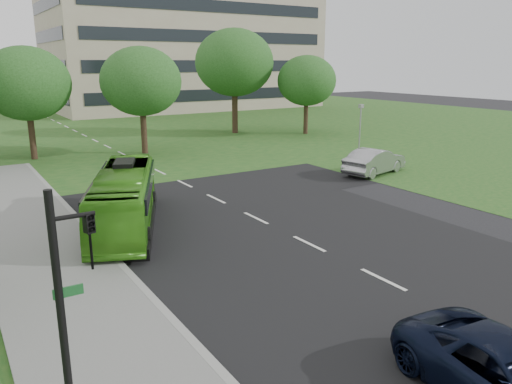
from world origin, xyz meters
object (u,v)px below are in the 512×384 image
at_px(sedan, 375,161).
at_px(traffic_light, 70,306).
at_px(camera_pole, 360,123).
at_px(office_building, 184,26).
at_px(tree_park_c, 141,81).
at_px(tree_park_b, 26,84).
at_px(bus, 124,198).
at_px(tree_park_d, 234,63).
at_px(tree_park_e, 307,81).

relative_size(sedan, traffic_light, 1.00).
bearing_deg(camera_pole, office_building, 70.33).
relative_size(tree_park_c, traffic_light, 1.63).
bearing_deg(traffic_light, tree_park_c, 47.04).
height_order(traffic_light, camera_pole, traffic_light).
bearing_deg(tree_park_b, bus, -87.72).
relative_size(tree_park_b, traffic_light, 1.62).
bearing_deg(tree_park_c, office_building, 61.04).
distance_m(tree_park_d, tree_park_e, 7.40).
height_order(tree_park_b, traffic_light, tree_park_b).
distance_m(tree_park_b, camera_pole, 24.77).
bearing_deg(tree_park_d, traffic_light, -123.59).
distance_m(tree_park_c, camera_pole, 17.13).
bearing_deg(camera_pole, tree_park_e, 59.71).
distance_m(office_building, traffic_light, 74.42).
bearing_deg(tree_park_d, camera_pole, -84.38).
relative_size(tree_park_c, tree_park_d, 0.80).
bearing_deg(tree_park_e, tree_park_b, -179.83).
relative_size(tree_park_e, camera_pole, 1.95).
distance_m(tree_park_c, bus, 19.13).
bearing_deg(camera_pole, sedan, -136.08).
xyz_separation_m(office_building, sedan, (-10.36, -51.96, -11.67)).
relative_size(tree_park_b, sedan, 1.62).
relative_size(tree_park_d, bus, 1.10).
bearing_deg(tree_park_e, tree_park_c, -173.37).
relative_size(office_building, bus, 4.29).
distance_m(office_building, sedan, 54.25).
bearing_deg(office_building, tree_park_b, -129.09).
distance_m(tree_park_e, sedan, 19.45).
relative_size(traffic_light, camera_pole, 1.28).
height_order(tree_park_b, tree_park_d, tree_park_d).
xyz_separation_m(tree_park_e, bus, (-24.83, -19.28, -3.96)).
bearing_deg(bus, sedan, 29.52).
height_order(tree_park_e, camera_pole, tree_park_e).
bearing_deg(office_building, tree_park_e, -94.34).
distance_m(office_building, camera_pole, 48.23).
bearing_deg(tree_park_d, bus, -128.94).
xyz_separation_m(tree_park_d, bus, (-19.11, -23.64, -5.69)).
height_order(tree_park_d, tree_park_e, tree_park_d).
relative_size(tree_park_c, camera_pole, 2.08).
xyz_separation_m(tree_park_b, tree_park_c, (7.90, -1.98, 0.06)).
distance_m(tree_park_e, camera_pole, 13.00).
height_order(tree_park_b, tree_park_c, tree_park_c).
bearing_deg(bus, tree_park_d, 73.94).
xyz_separation_m(tree_park_b, traffic_light, (-4.08, -31.62, -2.56)).
height_order(office_building, sedan, office_building).
height_order(tree_park_c, bus, tree_park_c).
relative_size(office_building, tree_park_d, 3.88).
bearing_deg(tree_park_e, tree_park_d, 142.63).
distance_m(tree_park_b, sedan, 25.25).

